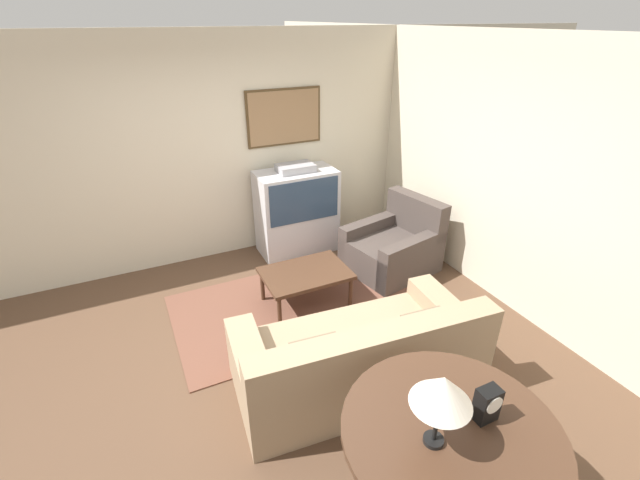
{
  "coord_description": "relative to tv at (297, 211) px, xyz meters",
  "views": [
    {
      "loc": [
        -0.88,
        -2.94,
        2.8
      ],
      "look_at": [
        0.8,
        0.58,
        0.75
      ],
      "focal_mm": 24.0,
      "sensor_mm": 36.0,
      "label": 1
    }
  ],
  "objects": [
    {
      "name": "ground_plane",
      "position": [
        -1.03,
        -1.76,
        -0.56
      ],
      "size": [
        12.0,
        12.0,
        0.0
      ],
      "primitive_type": "plane",
      "color": "brown"
    },
    {
      "name": "wall_back",
      "position": [
        -1.02,
        0.37,
        0.79
      ],
      "size": [
        12.0,
        0.1,
        2.7
      ],
      "color": "beige",
      "rests_on": "ground_plane"
    },
    {
      "name": "wall_right",
      "position": [
        1.6,
        -1.76,
        0.79
      ],
      "size": [
        0.06,
        12.0,
        2.7
      ],
      "color": "beige",
      "rests_on": "ground_plane"
    },
    {
      "name": "area_rug",
      "position": [
        -0.5,
        -1.16,
        -0.55
      ],
      "size": [
        2.57,
        1.51,
        0.01
      ],
      "color": "brown",
      "rests_on": "ground_plane"
    },
    {
      "name": "tv",
      "position": [
        0.0,
        0.0,
        0.0
      ],
      "size": [
        1.0,
        0.54,
        1.18
      ],
      "color": "silver",
      "rests_on": "ground_plane"
    },
    {
      "name": "couch",
      "position": [
        -0.46,
        -2.42,
        -0.28
      ],
      "size": [
        2.08,
        1.14,
        0.81
      ],
      "rotation": [
        0.0,
        0.0,
        3.05
      ],
      "color": "#9E8466",
      "rests_on": "ground_plane"
    },
    {
      "name": "armchair",
      "position": [
        0.87,
        -0.96,
        -0.28
      ],
      "size": [
        1.13,
        1.02,
        0.87
      ],
      "rotation": [
        0.0,
        0.0,
        -1.37
      ],
      "color": "#473D38",
      "rests_on": "ground_plane"
    },
    {
      "name": "coffee_table",
      "position": [
        -0.4,
        -1.18,
        -0.19
      ],
      "size": [
        0.9,
        0.62,
        0.41
      ],
      "color": "#472D1E",
      "rests_on": "ground_plane"
    },
    {
      "name": "console_table",
      "position": [
        -0.57,
        -3.59,
        0.17
      ],
      "size": [
        1.22,
        1.22,
        0.8
      ],
      "color": "#472D1E",
      "rests_on": "ground_plane"
    },
    {
      "name": "table_lamp",
      "position": [
        -0.72,
        -3.6,
        0.61
      ],
      "size": [
        0.32,
        0.32,
        0.46
      ],
      "color": "black",
      "rests_on": "console_table"
    },
    {
      "name": "mantel_clock",
      "position": [
        -0.36,
        -3.6,
        0.34
      ],
      "size": [
        0.13,
        0.1,
        0.21
      ],
      "color": "black",
      "rests_on": "console_table"
    }
  ]
}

